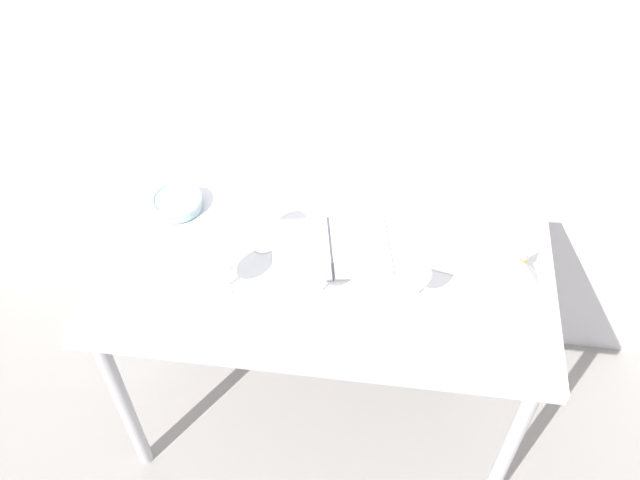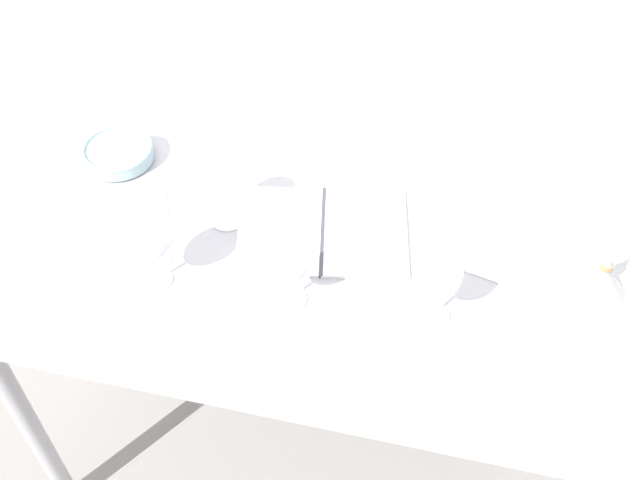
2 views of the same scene
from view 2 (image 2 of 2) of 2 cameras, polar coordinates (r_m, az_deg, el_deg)
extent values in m
plane|color=gray|center=(2.35, -0.79, -16.15)|extent=(6.00, 6.00, 0.00)
cube|color=#B3B3B8|center=(1.61, -1.11, -2.35)|extent=(1.40, 0.64, 0.04)
cube|color=#B3B3B8|center=(1.43, -4.27, -12.32)|extent=(1.40, 0.01, 0.05)
cylinder|color=#B3B3B8|center=(2.05, -20.92, -12.65)|extent=(0.05, 0.05, 0.86)
cylinder|color=#B3B3B8|center=(2.29, -15.14, -1.79)|extent=(0.05, 0.05, 0.86)
cylinder|color=#B3B3B8|center=(2.13, 17.92, -7.67)|extent=(0.05, 0.05, 0.86)
cylinder|color=white|center=(1.53, -2.31, -4.41)|extent=(0.07, 0.07, 0.00)
cylinder|color=white|center=(1.50, -2.36, -3.49)|extent=(0.01, 0.01, 0.08)
sphere|color=white|center=(1.45, -2.45, -1.68)|extent=(0.08, 0.08, 0.08)
cylinder|color=maroon|center=(1.46, -2.43, -2.05)|extent=(0.06, 0.06, 0.02)
cylinder|color=white|center=(1.53, 8.37, -5.55)|extent=(0.07, 0.07, 0.00)
cylinder|color=white|center=(1.49, 8.55, -4.59)|extent=(0.01, 0.01, 0.08)
sphere|color=white|center=(1.43, 8.90, -2.68)|extent=(0.09, 0.09, 0.09)
cylinder|color=maroon|center=(1.44, 8.82, -3.08)|extent=(0.06, 0.06, 0.02)
cylinder|color=white|center=(1.60, -11.98, -2.91)|extent=(0.06, 0.06, 0.00)
cylinder|color=white|center=(1.57, -12.23, -1.90)|extent=(0.01, 0.01, 0.08)
sphere|color=white|center=(1.50, -12.72, 0.11)|extent=(0.09, 0.09, 0.09)
cylinder|color=maroon|center=(1.52, -12.61, -0.31)|extent=(0.07, 0.07, 0.02)
cylinder|color=white|center=(1.69, -6.90, 1.56)|extent=(0.08, 0.08, 0.00)
cylinder|color=white|center=(1.66, -7.02, 2.52)|extent=(0.01, 0.01, 0.08)
sphere|color=white|center=(1.61, -7.26, 4.37)|extent=(0.08, 0.08, 0.08)
cylinder|color=maroon|center=(1.62, -7.21, 3.99)|extent=(0.06, 0.06, 0.03)
cube|color=white|center=(1.65, -2.96, 0.76)|extent=(0.23, 0.29, 0.01)
cube|color=white|center=(1.65, 3.36, 0.61)|extent=(0.23, 0.29, 0.01)
cube|color=#3F3F47|center=(1.65, 0.20, 0.68)|extent=(0.06, 0.26, 0.01)
cube|color=white|center=(1.68, 13.14, -0.10)|extent=(0.21, 0.25, 0.00)
cube|color=white|center=(1.71, -13.56, 1.10)|extent=(0.24, 0.31, 0.00)
cylinder|color=#DBCC66|center=(1.88, -14.72, 5.85)|extent=(0.15, 0.15, 0.01)
cylinder|color=#8CA8B2|center=(1.86, -14.83, 6.28)|extent=(0.16, 0.16, 0.03)
torus|color=#8CA8B2|center=(1.85, -14.92, 6.64)|extent=(0.17, 0.17, 0.01)
cone|color=#BABABA|center=(1.62, 20.22, -2.82)|extent=(0.12, 0.12, 0.07)
cylinder|color=#C17F4C|center=(1.59, 20.62, -1.86)|extent=(0.02, 0.02, 0.01)
cone|color=#BABABA|center=(1.57, 20.86, -1.25)|extent=(0.02, 0.02, 0.04)
camera|label=1|loc=(0.54, -161.87, 5.23)|focal=39.12mm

